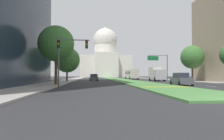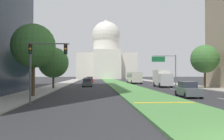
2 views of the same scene
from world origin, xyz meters
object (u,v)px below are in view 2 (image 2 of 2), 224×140
street_tree_left_mid (53,63)px  sedan_distant (88,81)px  overhead_guide_sign (167,64)px  sedan_midblock (87,83)px  street_tree_left_near (33,46)px  city_bus (134,77)px  capitol_building (106,57)px  sedan_lead_stopped (188,90)px  street_tree_right_mid (205,59)px  box_truck_delivery (162,78)px  traffic_light_near_left (41,59)px  sedan_very_far (131,78)px  sedan_far_horizon (90,80)px

street_tree_left_mid → sedan_distant: 17.70m
overhead_guide_sign → sedan_midblock: (-16.65, -2.24, -3.86)m
street_tree_left_near → overhead_guide_sign: bearing=48.0°
city_bus → sedan_midblock: bearing=-127.1°
capitol_building → sedan_lead_stopped: capitol_building is taller
street_tree_right_mid → box_truck_delivery: bearing=131.9°
street_tree_right_mid → sedan_distant: street_tree_right_mid is taller
sedan_distant → box_truck_delivery: bearing=-39.1°
sedan_lead_stopped → street_tree_left_mid: bearing=137.2°
capitol_building → street_tree_left_mid: bearing=-98.3°
street_tree_left_near → sedan_distant: size_ratio=1.86×
sedan_lead_stopped → city_bus: city_bus is taller
traffic_light_near_left → sedan_midblock: traffic_light_near_left is taller
sedan_distant → city_bus: city_bus is taller
street_tree_left_near → sedan_midblock: (5.10, 21.94, -4.79)m
street_tree_left_near → traffic_light_near_left: bearing=-71.6°
capitol_building → sedan_midblock: (-7.29, -80.40, -10.48)m
sedan_distant → capitol_building: bearing=84.0°
overhead_guide_sign → sedan_midblock: overhead_guide_sign is taller
street_tree_left_mid → city_bus: size_ratio=0.63×
sedan_lead_stopped → sedan_distant: bearing=110.1°
traffic_light_near_left → box_truck_delivery: bearing=56.6°
street_tree_left_near → city_bus: street_tree_left_near is taller
sedan_very_far → city_bus: bearing=-96.4°
traffic_light_near_left → street_tree_right_mid: bearing=41.1°
street_tree_left_near → sedan_very_far: bearing=72.9°
sedan_distant → sedan_very_far: size_ratio=1.02×
capitol_building → street_tree_left_near: (-12.39, -102.34, -5.68)m
street_tree_right_mid → city_bus: (-8.32, 23.98, -3.26)m
capitol_building → sedan_far_horizon: capitol_building is taller
street_tree_right_mid → sedan_midblock: street_tree_right_mid is taller
capitol_building → sedan_very_far: size_ratio=7.28×
city_bus → sedan_lead_stopped: bearing=-90.0°
sedan_far_horizon → overhead_guide_sign: bearing=-54.5°
traffic_light_near_left → street_tree_left_mid: size_ratio=0.75×
overhead_guide_sign → sedan_far_horizon: 28.86m
traffic_light_near_left → sedan_far_horizon: (2.93, 54.06, -3.01)m
overhead_guide_sign → sedan_far_horizon: bearing=125.5°
street_tree_left_near → street_tree_right_mid: 28.45m
traffic_light_near_left → street_tree_left_mid: (-2.48, 21.52, 0.62)m
overhead_guide_sign → sedan_very_far: bearing=92.7°
sedan_very_far → street_tree_left_mid: bearing=-112.0°
capitol_building → sedan_very_far: bearing=-78.8°
street_tree_left_mid → box_truck_delivery: (19.80, 4.70, -2.74)m
sedan_very_far → box_truck_delivery: size_ratio=0.66×
traffic_light_near_left → sedan_very_far: (17.66, 71.31, -3.01)m
traffic_light_near_left → overhead_guide_sign: bearing=57.6°
capitol_building → sedan_midblock: 81.41m
street_tree_left_near → street_tree_left_mid: street_tree_left_near is taller
city_bus → street_tree_left_mid: bearing=-127.3°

